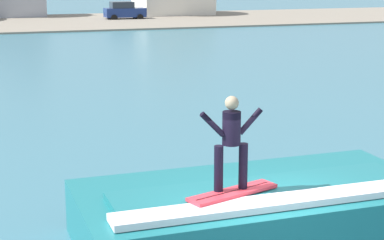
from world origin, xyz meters
name	(u,v)px	position (x,y,z in m)	size (l,w,h in m)	color
wave_crest	(256,212)	(0.29, 1.28, 0.55)	(6.64, 3.21, 1.16)	#1B6D74
surfboard	(233,192)	(-0.43, 0.74, 1.19)	(1.79, 0.91, 0.06)	#D8333F
surfer	(231,138)	(-0.44, 0.82, 2.15)	(1.16, 0.32, 1.67)	black
shoreline_bank	(17,23)	(0.00, 54.94, 0.07)	(120.00, 20.63, 0.15)	gray
car_far_shore	(124,11)	(10.71, 56.07, 0.95)	(4.09, 2.15, 1.86)	navy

